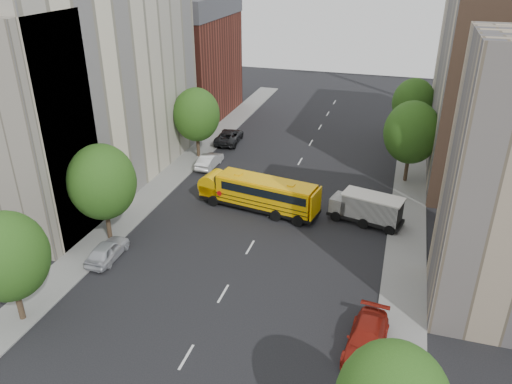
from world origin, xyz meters
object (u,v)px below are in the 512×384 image
at_px(parked_car_0, 107,250).
at_px(parked_car_2, 229,136).
at_px(street_tree_0, 7,256).
at_px(street_tree_5, 413,103).
at_px(safari_truck, 367,208).
at_px(parked_car_3, 366,339).
at_px(street_tree_4, 412,133).
at_px(parked_car_1, 209,161).
at_px(street_tree_1, 102,182).
at_px(street_tree_2, 196,115).
at_px(school_bus, 258,192).

relative_size(parked_car_0, parked_car_2, 0.77).
xyz_separation_m(street_tree_0, street_tree_5, (22.00, 40.00, 0.06)).
bearing_deg(safari_truck, parked_car_3, -70.88).
bearing_deg(parked_car_2, safari_truck, 134.80).
bearing_deg(street_tree_5, street_tree_4, -90.00).
height_order(street_tree_0, parked_car_3, street_tree_0).
bearing_deg(parked_car_2, parked_car_3, 117.68).
relative_size(street_tree_4, parked_car_1, 1.86).
bearing_deg(street_tree_4, parked_car_3, -93.28).
xyz_separation_m(street_tree_1, parked_car_0, (1.40, -2.53, -4.23)).
xyz_separation_m(parked_car_1, parked_car_3, (18.40, -22.15, 0.02)).
bearing_deg(street_tree_5, parked_car_2, -161.68).
height_order(street_tree_5, parked_car_0, street_tree_5).
bearing_deg(parked_car_3, street_tree_1, 168.54).
height_order(street_tree_4, parked_car_2, street_tree_4).
distance_m(street_tree_4, parked_car_0, 29.40).
bearing_deg(parked_car_1, street_tree_5, -142.82).
bearing_deg(parked_car_0, parked_car_3, 166.90).
xyz_separation_m(parked_car_0, parked_car_1, (0.80, 18.28, -0.01)).
xyz_separation_m(street_tree_0, safari_truck, (19.09, 18.48, -3.26)).
height_order(street_tree_2, street_tree_5, street_tree_2).
relative_size(street_tree_1, street_tree_2, 1.03).
xyz_separation_m(street_tree_0, parked_car_0, (1.40, 7.47, -3.92)).
relative_size(street_tree_2, safari_truck, 1.20).
bearing_deg(parked_car_3, street_tree_4, 92.50).
relative_size(school_bus, parked_car_2, 2.01).
distance_m(street_tree_1, parked_car_1, 16.46).
xyz_separation_m(street_tree_5, parked_car_0, (-20.60, -32.53, -3.98)).
distance_m(street_tree_2, safari_truck, 21.61).
bearing_deg(street_tree_5, school_bus, -119.33).
bearing_deg(street_tree_5, street_tree_0, -118.81).
bearing_deg(parked_car_3, street_tree_0, -164.29).
xyz_separation_m(parked_car_0, parked_car_3, (19.20, -3.87, 0.02)).
relative_size(parked_car_0, parked_car_1, 0.98).
distance_m(street_tree_0, safari_truck, 26.77).
bearing_deg(school_bus, parked_car_0, -118.26).
bearing_deg(street_tree_0, parked_car_1, 85.12).
bearing_deg(school_bus, parked_car_1, 144.67).
relative_size(safari_truck, parked_car_2, 1.17).
relative_size(parked_car_0, parked_car_3, 0.83).
relative_size(street_tree_2, parked_car_2, 1.40).
relative_size(street_tree_2, parked_car_0, 1.81).
xyz_separation_m(street_tree_1, safari_truck, (19.09, 8.48, -3.57)).
height_order(street_tree_2, street_tree_4, street_tree_4).
bearing_deg(street_tree_1, street_tree_4, 39.29).
distance_m(parked_car_0, parked_car_3, 19.59).
xyz_separation_m(safari_truck, parked_car_0, (-17.69, -11.01, -0.66)).
bearing_deg(safari_truck, street_tree_1, -142.71).
xyz_separation_m(street_tree_0, school_bus, (9.75, 18.21, -2.94)).
distance_m(street_tree_5, parked_car_1, 24.72).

